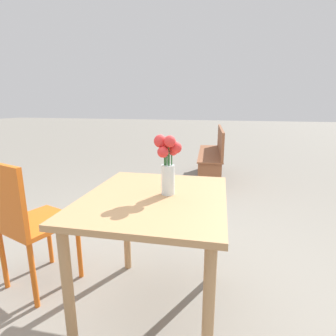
# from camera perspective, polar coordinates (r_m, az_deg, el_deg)

# --- Properties ---
(ground_plane) EXTENTS (40.00, 40.00, 0.00)m
(ground_plane) POSITION_cam_1_polar(r_m,az_deg,el_deg) (1.80, -2.54, -28.56)
(ground_plane) COLOR gray
(table_front) EXTENTS (0.80, 0.92, 0.73)m
(table_front) POSITION_cam_1_polar(r_m,az_deg,el_deg) (1.46, -2.80, -10.10)
(table_front) COLOR tan
(table_front) RESTS_ON ground_plane
(flower_vase) EXTENTS (0.14, 0.12, 0.32)m
(flower_vase) POSITION_cam_1_polar(r_m,az_deg,el_deg) (1.39, -0.09, 1.13)
(flower_vase) COLOR silver
(flower_vase) RESTS_ON table_front
(cafe_chair) EXTENTS (0.50, 0.50, 0.89)m
(cafe_chair) POSITION_cam_1_polar(r_m,az_deg,el_deg) (1.91, -28.63, -9.53)
(cafe_chair) COLOR orange
(cafe_chair) RESTS_ON ground_plane
(bench_near) EXTENTS (0.52, 1.61, 0.85)m
(bench_near) POSITION_cam_1_polar(r_m,az_deg,el_deg) (4.34, 10.06, 3.47)
(bench_near) COLOR brown
(bench_near) RESTS_ON ground_plane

